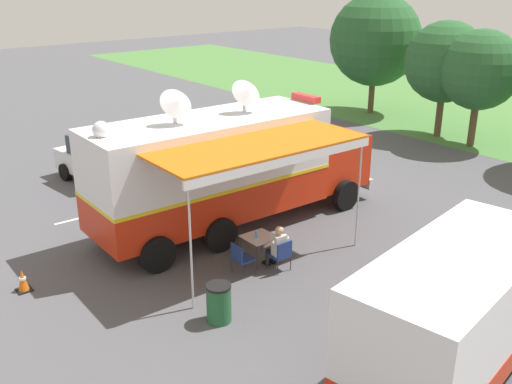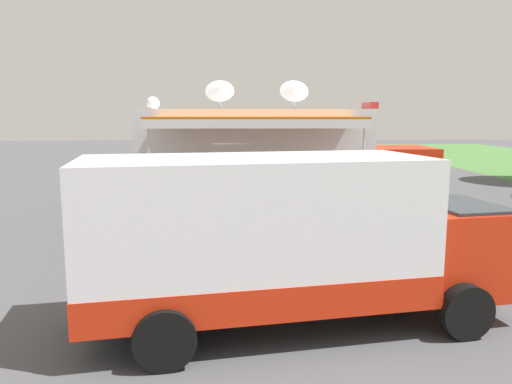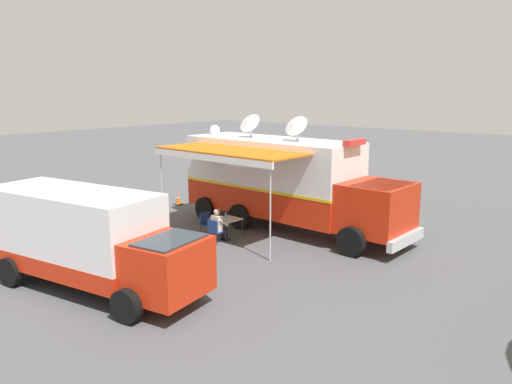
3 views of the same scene
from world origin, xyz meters
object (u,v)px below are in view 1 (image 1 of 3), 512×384
Objects in this scene: seated_responder at (277,246)px; car_behind_truck at (103,160)px; water_bottle at (256,234)px; folding_chair_at_table at (281,253)px; folding_table at (259,238)px; traffic_cone at (23,280)px; trash_bin at (219,303)px; command_truck at (232,166)px; folding_chair_beside_table at (241,257)px; support_truck at (466,305)px.

car_behind_truck is at bearing -175.98° from seated_responder.
water_bottle is 0.88m from folding_chair_at_table.
car_behind_truck is at bearing -176.36° from folding_table.
traffic_cone is at bearing -119.84° from folding_chair_at_table.
folding_table is 3.04m from trash_bin.
water_bottle is 5.96m from traffic_cone.
trash_bin is at bearing -39.90° from command_truck.
command_truck is at bearing 157.85° from water_bottle.
folding_chair_beside_table is 0.12× the size of support_truck.
folding_chair_at_table is 0.96× the size of trash_bin.
traffic_cone is (-0.06, -6.38, -1.67)m from command_truck.
command_truck is 7.63× the size of seated_responder.
folding_chair_at_table is at bearing -13.44° from command_truck.
support_truck is at bearing 33.21° from trash_bin.
car_behind_truck is (-8.80, 0.31, 0.37)m from folding_chair_beside_table.
trash_bin is at bearing -11.01° from car_behind_truck.
car_behind_truck is at bearing 177.99° from folding_chair_beside_table.
folding_table is at bearing 66.30° from traffic_cone.
seated_responder is 0.29× the size of car_behind_truck.
traffic_cone is at bearing -113.70° from folding_table.
support_truck is (5.95, 0.39, 0.55)m from water_bottle.
folding_table is at bearing -19.81° from command_truck.
folding_chair_beside_table is at bearing 59.97° from traffic_cone.
support_truck is at bearing 3.25° from car_behind_truck.
folding_chair_beside_table is (2.65, -1.70, -1.43)m from command_truck.
folding_chair_at_table is 0.20× the size of car_behind_truck.
command_truck is 10.97× the size of folding_chair_at_table.
traffic_cone is (-2.44, -5.42, -0.55)m from water_bottle.
trash_bin is (1.66, -2.41, -0.38)m from water_bottle.
trash_bin is 5.09m from traffic_cone.
trash_bin is at bearing -71.60° from folding_chair_at_table.
seated_responder reaches higher than water_bottle.
command_truck is 11.67× the size of folding_table.
car_behind_truck is at bearing -176.75° from support_truck.
support_truck reaches higher than folding_table.
folding_chair_at_table reaches higher than traffic_cone.
folding_chair_at_table is at bearing -177.95° from support_truck.
folding_table is 0.90× the size of trash_bin.
folding_chair_at_table is at bearing 108.40° from trash_bin.
folding_table is at bearing 93.61° from water_bottle.
folding_table is at bearing -170.67° from seated_responder.
traffic_cone is (-4.10, -3.00, -0.18)m from trash_bin.
trash_bin reaches higher than traffic_cone.
seated_responder is at bearing -178.07° from support_truck.
command_truck is 16.45× the size of traffic_cone.
command_truck is 3.46m from folding_chair_beside_table.
water_bottle is at bearing -22.15° from command_truck.
folding_chair_at_table is 9.35m from car_behind_truck.
support_truck is (5.35, 0.18, 0.73)m from seated_responder.
folding_table is 0.91m from folding_chair_beside_table.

